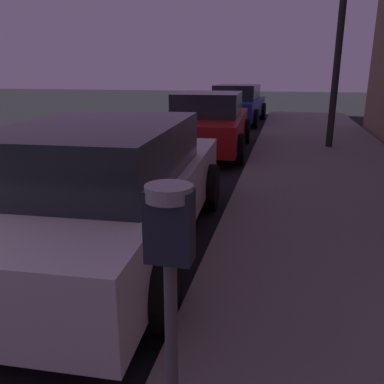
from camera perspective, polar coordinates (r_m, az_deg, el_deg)
The scene contains 4 objects.
parking_meter at distance 1.65m, azimuth -3.17°, elevation -10.08°, with size 0.19×0.19×1.36m.
car_white at distance 4.46m, azimuth -12.01°, elevation 0.84°, with size 2.28×4.68×1.43m.
car_red at distance 10.01m, azimuth 2.31°, elevation 9.86°, with size 2.11×4.45×1.43m.
car_blue at distance 15.84m, azimuth 6.45°, elevation 12.40°, with size 2.08×4.64×1.43m.
Camera 1 is at (4.71, -1.07, 1.93)m, focal length 37.26 mm.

